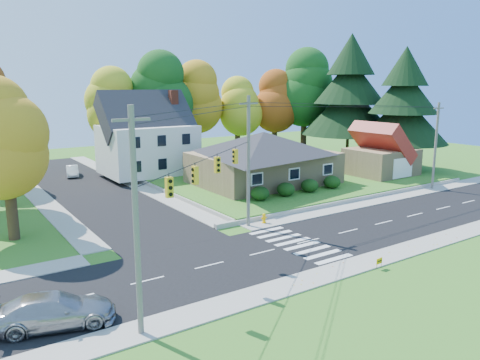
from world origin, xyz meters
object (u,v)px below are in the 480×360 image
(ranch_house, at_px, (264,157))
(fire_hydrant, at_px, (264,219))
(silver_sedan, at_px, (55,310))
(white_car, at_px, (72,171))

(ranch_house, height_order, fire_hydrant, ranch_house)
(ranch_house, height_order, silver_sedan, ranch_house)
(ranch_house, bearing_deg, silver_sedan, -144.13)
(ranch_house, relative_size, white_car, 3.85)
(white_car, distance_m, fire_hydrant, 29.23)
(white_car, bearing_deg, silver_sedan, -93.10)
(ranch_house, xyz_separation_m, silver_sedan, (-25.46, -18.42, -2.47))
(white_car, bearing_deg, ranch_house, -35.84)
(silver_sedan, bearing_deg, ranch_house, -37.96)
(silver_sedan, relative_size, white_car, 1.41)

